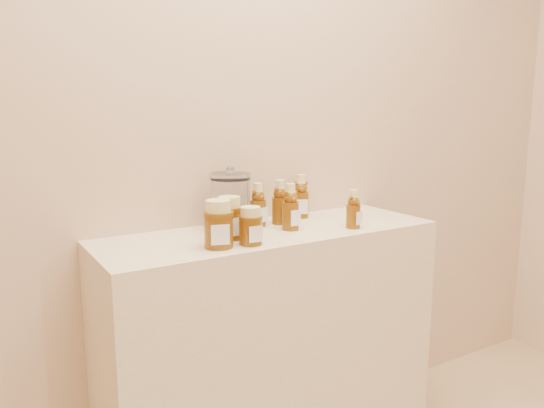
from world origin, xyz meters
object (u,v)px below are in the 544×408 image
display_table (271,352)px  honey_jar_left (219,224)px  bear_bottle_front_left (291,204)px  glass_canister (231,199)px  bear_bottle_back_left (258,202)px

display_table → honey_jar_left: 0.59m
bear_bottle_front_left → glass_canister: 0.21m
bear_bottle_back_left → glass_canister: bearing=161.1°
display_table → bear_bottle_back_left: bearing=90.6°
bear_bottle_front_left → honey_jar_left: size_ratio=1.25×
bear_bottle_back_left → honey_jar_left: size_ratio=1.20×
bear_bottle_back_left → honey_jar_left: 0.31m
bear_bottle_back_left → bear_bottle_front_left: (0.07, -0.11, 0.00)m
bear_bottle_front_left → display_table: bearing=158.3°
bear_bottle_back_left → display_table: bearing=-106.6°
glass_canister → display_table: bearing=-39.8°
bear_bottle_front_left → honey_jar_left: bear_bottle_front_left is taller
bear_bottle_back_left → glass_canister: 0.11m
display_table → bear_bottle_front_left: 0.55m
bear_bottle_front_left → glass_canister: size_ratio=0.85×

